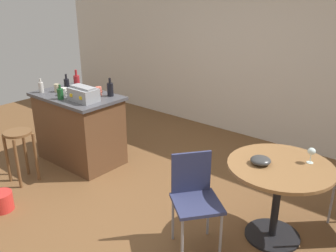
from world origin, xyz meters
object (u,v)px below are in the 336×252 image
(bottle_0, at_px, (110,89))
(bottle_3, at_px, (77,83))
(kitchen_island, at_px, (80,128))
(serving_bowl, at_px, (261,160))
(bottle_4, at_px, (67,85))
(toolbox, at_px, (84,94))
(wooden_stool, at_px, (20,146))
(wine_glass, at_px, (312,152))
(cup_1, at_px, (57,88))
(cup_2, at_px, (67,85))
(cup_3, at_px, (99,91))
(bottle_2, at_px, (41,87))
(dining_table, at_px, (279,183))
(plastic_bucket, at_px, (1,201))
(folding_chair_far, at_px, (195,195))
(bottle_1, at_px, (60,94))
(cup_0, at_px, (65,92))

(bottle_0, height_order, bottle_3, bottle_3)
(bottle_0, xyz_separation_m, bottle_3, (-0.53, -0.11, 0.02))
(kitchen_island, height_order, serving_bowl, kitchen_island)
(bottle_3, distance_m, bottle_4, 0.13)
(toolbox, relative_size, serving_bowl, 2.00)
(bottle_0, xyz_separation_m, serving_bowl, (2.19, -0.23, -0.22))
(wooden_stool, height_order, toolbox, toolbox)
(bottle_0, xyz_separation_m, wine_glass, (2.52, 0.08, -0.14))
(cup_1, relative_size, cup_2, 0.99)
(kitchen_island, bearing_deg, cup_3, 38.22)
(bottle_2, xyz_separation_m, serving_bowl, (3.01, 0.24, -0.20))
(dining_table, xyz_separation_m, wine_glass, (0.18, 0.20, 0.29))
(bottle_2, bearing_deg, wooden_stool, -58.24)
(wooden_stool, relative_size, dining_table, 0.69)
(dining_table, xyz_separation_m, bottle_0, (-2.34, 0.13, 0.43))
(toolbox, bearing_deg, wine_glass, 9.16)
(bottle_4, xyz_separation_m, plastic_bucket, (0.54, -1.32, -0.91))
(folding_chair_far, bearing_deg, bottle_2, 175.21)
(toolbox, height_order, bottle_0, bottle_0)
(toolbox, distance_m, bottle_0, 0.36)
(bottle_0, bearing_deg, bottle_1, -127.76)
(bottle_4, height_order, cup_2, bottle_4)
(cup_3, bearing_deg, serving_bowl, -4.02)
(bottle_2, height_order, bottle_4, bottle_4)
(kitchen_island, xyz_separation_m, bottle_3, (-0.15, 0.13, 0.57))
(bottle_4, bearing_deg, cup_1, -131.98)
(cup_2, height_order, wine_glass, cup_2)
(wooden_stool, distance_m, plastic_bucket, 0.72)
(toolbox, bearing_deg, cup_0, -179.34)
(wooden_stool, bearing_deg, folding_chair_far, 9.22)
(dining_table, relative_size, wine_glass, 6.49)
(bottle_1, bearing_deg, dining_table, 7.41)
(cup_3, distance_m, serving_bowl, 2.36)
(wooden_stool, distance_m, cup_1, 0.93)
(dining_table, distance_m, cup_2, 3.06)
(folding_chair_far, distance_m, bottle_2, 2.69)
(wine_glass, distance_m, plastic_bucket, 3.14)
(bottle_0, bearing_deg, kitchen_island, -147.48)
(bottle_1, bearing_deg, bottle_3, 112.89)
(wooden_stool, relative_size, bottle_1, 3.54)
(kitchen_island, relative_size, plastic_bucket, 4.91)
(kitchen_island, xyz_separation_m, dining_table, (2.72, 0.11, 0.12))
(toolbox, xyz_separation_m, bottle_4, (-0.51, 0.13, 0.00))
(cup_1, bearing_deg, bottle_0, 24.75)
(bottle_1, bearing_deg, bottle_4, 130.99)
(bottle_2, bearing_deg, wine_glass, 9.19)
(plastic_bucket, bearing_deg, serving_bowl, 30.22)
(folding_chair_far, bearing_deg, serving_bowl, 50.70)
(folding_chair_far, relative_size, cup_3, 7.54)
(dining_table, relative_size, cup_3, 8.07)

